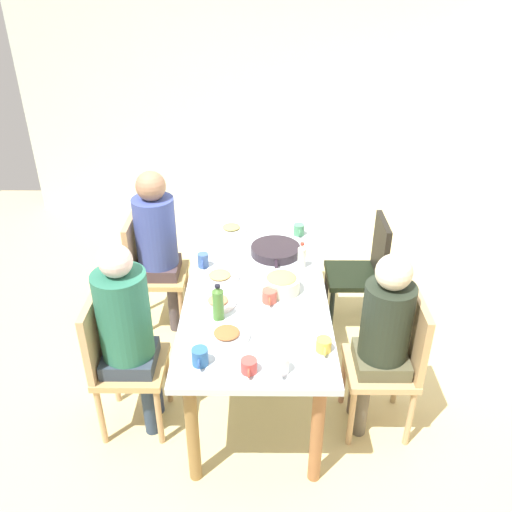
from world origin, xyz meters
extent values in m
plane|color=#D0BC7F|center=(0.00, 0.00, 0.00)|extent=(6.36, 6.36, 0.00)
cube|color=silver|center=(-2.71, 0.00, 1.30)|extent=(0.12, 4.89, 2.60)
cube|color=silver|center=(0.00, 0.00, 0.73)|extent=(2.04, 0.86, 0.04)
cylinder|color=brown|center=(-0.92, -0.33, 0.36)|extent=(0.07, 0.07, 0.71)
cylinder|color=olive|center=(0.92, -0.33, 0.36)|extent=(0.07, 0.07, 0.71)
cylinder|color=#946131|center=(-0.92, 0.33, 0.36)|extent=(0.07, 0.07, 0.71)
cylinder|color=#935D37|center=(0.92, 0.33, 0.36)|extent=(0.07, 0.07, 0.71)
cube|color=tan|center=(0.51, -0.73, 0.44)|extent=(0.40, 0.40, 0.04)
cylinder|color=tan|center=(0.34, -0.90, 0.21)|extent=(0.04, 0.04, 0.43)
cylinder|color=tan|center=(0.68, -0.90, 0.21)|extent=(0.04, 0.04, 0.43)
cylinder|color=tan|center=(0.34, -0.56, 0.21)|extent=(0.04, 0.04, 0.43)
cylinder|color=tan|center=(0.68, -0.56, 0.21)|extent=(0.04, 0.04, 0.43)
cube|color=tan|center=(0.51, -0.91, 0.68)|extent=(0.38, 0.04, 0.45)
cylinder|color=#27304A|center=(0.43, -0.63, 0.23)|extent=(0.09, 0.09, 0.45)
cylinder|color=#293950|center=(0.59, -0.63, 0.23)|extent=(0.09, 0.09, 0.45)
cube|color=#303B49|center=(0.51, -0.73, 0.50)|extent=(0.30, 0.30, 0.10)
cylinder|color=#296A53|center=(0.51, -0.73, 0.81)|extent=(0.30, 0.30, 0.53)
sphere|color=beige|center=(0.51, -0.73, 1.16)|extent=(0.18, 0.18, 0.18)
cube|color=tan|center=(-0.51, -0.73, 0.44)|extent=(0.40, 0.40, 0.04)
cylinder|color=tan|center=(-0.68, -0.90, 0.21)|extent=(0.04, 0.04, 0.43)
cylinder|color=tan|center=(-0.34, -0.90, 0.21)|extent=(0.04, 0.04, 0.43)
cylinder|color=tan|center=(-0.68, -0.56, 0.21)|extent=(0.04, 0.04, 0.43)
cylinder|color=tan|center=(-0.34, -0.56, 0.21)|extent=(0.04, 0.04, 0.43)
cube|color=tan|center=(-0.51, -0.91, 0.68)|extent=(0.38, 0.04, 0.45)
cylinder|color=#424648|center=(-0.59, -0.63, 0.23)|extent=(0.09, 0.09, 0.45)
cylinder|color=#433B41|center=(-0.43, -0.63, 0.23)|extent=(0.09, 0.09, 0.45)
cube|color=#46353A|center=(-0.51, -0.73, 0.50)|extent=(0.30, 0.30, 0.10)
cylinder|color=#3C4B96|center=(-0.51, -0.73, 0.81)|extent=(0.30, 0.30, 0.52)
sphere|color=#A17455|center=(-0.51, -0.73, 1.16)|extent=(0.21, 0.21, 0.21)
cube|color=black|center=(-0.51, 0.73, 0.44)|extent=(0.40, 0.40, 0.04)
cylinder|color=black|center=(-0.34, 0.90, 0.21)|extent=(0.04, 0.04, 0.43)
cylinder|color=black|center=(-0.68, 0.90, 0.21)|extent=(0.04, 0.04, 0.43)
cylinder|color=black|center=(-0.34, 0.56, 0.21)|extent=(0.04, 0.04, 0.43)
cylinder|color=black|center=(-0.68, 0.56, 0.21)|extent=(0.04, 0.04, 0.43)
cube|color=black|center=(-0.51, 0.91, 0.68)|extent=(0.38, 0.04, 0.45)
cube|color=tan|center=(0.51, 0.73, 0.44)|extent=(0.40, 0.40, 0.04)
cylinder|color=tan|center=(0.68, 0.90, 0.21)|extent=(0.04, 0.04, 0.43)
cylinder|color=tan|center=(0.34, 0.90, 0.21)|extent=(0.04, 0.04, 0.43)
cylinder|color=tan|center=(0.68, 0.56, 0.21)|extent=(0.04, 0.04, 0.43)
cylinder|color=tan|center=(0.34, 0.56, 0.21)|extent=(0.04, 0.04, 0.43)
cube|color=tan|center=(0.51, 0.91, 0.68)|extent=(0.38, 0.04, 0.45)
cylinder|color=brown|center=(0.59, 0.63, 0.23)|extent=(0.09, 0.09, 0.45)
cylinder|color=brown|center=(0.43, 0.63, 0.23)|extent=(0.09, 0.09, 0.45)
cube|color=brown|center=(0.51, 0.73, 0.50)|extent=(0.30, 0.30, 0.10)
cylinder|color=#232C20|center=(0.51, 0.73, 0.78)|extent=(0.28, 0.28, 0.46)
sphere|color=beige|center=(0.51, 0.73, 1.10)|extent=(0.20, 0.20, 0.20)
cylinder|color=silver|center=(0.62, -0.15, 0.76)|extent=(0.26, 0.26, 0.01)
ellipsoid|color=#A75F33|center=(0.62, -0.15, 0.78)|extent=(0.14, 0.14, 0.02)
cylinder|color=silver|center=(0.03, -0.23, 0.76)|extent=(0.25, 0.25, 0.01)
ellipsoid|color=tan|center=(0.03, -0.23, 0.78)|extent=(0.14, 0.14, 0.02)
cylinder|color=silver|center=(-0.65, -0.19, 0.76)|extent=(0.24, 0.24, 0.01)
ellipsoid|color=tan|center=(-0.65, -0.19, 0.78)|extent=(0.13, 0.13, 0.02)
cylinder|color=white|center=(0.31, -0.22, 0.76)|extent=(0.22, 0.22, 0.01)
ellipsoid|color=tan|center=(0.31, -0.22, 0.78)|extent=(0.12, 0.12, 0.02)
cylinder|color=beige|center=(0.17, 0.16, 0.80)|extent=(0.23, 0.23, 0.09)
ellipsoid|color=#85A056|center=(0.17, 0.16, 0.85)|extent=(0.18, 0.18, 0.04)
cylinder|color=#282027|center=(-0.29, 0.13, 0.78)|extent=(0.34, 0.34, 0.06)
cylinder|color=black|center=(-0.03, 0.13, 0.79)|extent=(0.18, 0.02, 0.02)
cylinder|color=gold|center=(0.73, 0.36, 0.79)|extent=(0.08, 0.08, 0.07)
torus|color=gold|center=(0.78, 0.36, 0.79)|extent=(0.05, 0.01, 0.05)
cylinder|color=white|center=(0.89, 0.13, 0.80)|extent=(0.08, 0.08, 0.10)
torus|color=white|center=(0.95, 0.13, 0.80)|extent=(0.05, 0.01, 0.05)
cylinder|color=#C65645|center=(0.28, 0.08, 0.79)|extent=(0.09, 0.09, 0.08)
torus|color=#CF5337|center=(0.34, 0.08, 0.79)|extent=(0.05, 0.01, 0.05)
cylinder|color=#4E9366|center=(-0.58, 0.31, 0.79)|extent=(0.08, 0.08, 0.08)
torus|color=#47895E|center=(-0.53, 0.31, 0.79)|extent=(0.05, 0.01, 0.05)
cylinder|color=#C74741|center=(0.89, -0.03, 0.79)|extent=(0.08, 0.08, 0.07)
torus|color=#C54835|center=(0.94, -0.03, 0.79)|extent=(0.05, 0.01, 0.05)
cylinder|color=#3B5C98|center=(-0.12, -0.35, 0.80)|extent=(0.07, 0.07, 0.10)
torus|color=#3251A6|center=(-0.07, -0.35, 0.80)|extent=(0.05, 0.01, 0.05)
cylinder|color=#2D619A|center=(0.84, -0.27, 0.80)|extent=(0.08, 0.08, 0.09)
torus|color=#294F96|center=(0.89, -0.27, 0.80)|extent=(0.05, 0.01, 0.05)
cylinder|color=silver|center=(-0.12, 0.30, 0.82)|extent=(0.05, 0.05, 0.14)
cone|color=silver|center=(-0.12, 0.30, 0.91)|extent=(0.05, 0.05, 0.03)
cylinder|color=red|center=(-0.12, 0.30, 0.93)|extent=(0.03, 0.03, 0.01)
cylinder|color=#487D31|center=(0.45, -0.21, 0.84)|extent=(0.06, 0.06, 0.18)
cone|color=#487530|center=(0.45, -0.21, 0.95)|extent=(0.06, 0.06, 0.03)
cylinder|color=black|center=(0.45, -0.21, 0.97)|extent=(0.03, 0.03, 0.01)
camera|label=1|loc=(2.89, 0.02, 2.56)|focal=37.27mm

